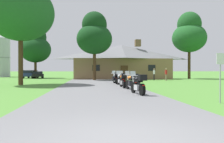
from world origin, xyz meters
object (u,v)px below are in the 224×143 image
(motorcycle_white_fourth_in_row, at_px, (121,79))
(bystander_white_shirt_beside_signpost, at_px, (154,74))
(motorcycle_white_fifth_in_row, at_px, (116,78))
(motorcycle_black_farthest_in_row, at_px, (115,77))
(motorcycle_black_nearest_to_camera, at_px, (138,84))
(tree_by_lodge_front, at_px, (94,35))
(tree_right_of_lodge, at_px, (189,34))
(tree_left_far, at_px, (35,46))
(motorcycle_orange_second_in_row, at_px, (132,82))
(metal_silo_distant, at_px, (0,55))
(metal_signpost_roadside, at_px, (220,72))
(motorcycle_orange_third_in_row, at_px, (123,80))
(bystander_red_shirt_near_lodge, at_px, (166,74))
(parked_black_sedan_far_left, at_px, (37,75))
(parked_navy_suv_far_left, at_px, (31,74))
(tree_left_near, at_px, (21,5))

(motorcycle_white_fourth_in_row, bearing_deg, bystander_white_shirt_beside_signpost, 53.91)
(motorcycle_white_fifth_in_row, height_order, motorcycle_black_farthest_in_row, same)
(bystander_white_shirt_beside_signpost, bearing_deg, motorcycle_black_nearest_to_camera, -8.91)
(motorcycle_black_farthest_in_row, distance_m, tree_by_lodge_front, 8.71)
(tree_right_of_lodge, xyz_separation_m, tree_left_far, (-25.76, 5.62, -1.63))
(motorcycle_white_fifth_in_row, xyz_separation_m, tree_left_far, (-12.10, 19.03, 5.09))
(motorcycle_orange_second_in_row, xyz_separation_m, metal_silo_distant, (-21.41, 34.56, 3.91))
(metal_signpost_roadside, bearing_deg, motorcycle_orange_third_in_row, 109.81)
(motorcycle_black_nearest_to_camera, xyz_separation_m, tree_right_of_lodge, (13.57, 23.53, 6.71))
(motorcycle_black_nearest_to_camera, bearing_deg, metal_signpost_roadside, -56.58)
(motorcycle_black_nearest_to_camera, xyz_separation_m, motorcycle_white_fourth_in_row, (0.07, 7.78, 0.00))
(bystander_red_shirt_near_lodge, bearing_deg, parked_black_sedan_far_left, -117.37)
(motorcycle_orange_second_in_row, xyz_separation_m, bystander_white_shirt_beside_signpost, (6.26, 16.41, 0.32))
(motorcycle_white_fifth_in_row, relative_size, motorcycle_black_farthest_in_row, 1.00)
(parked_navy_suv_far_left, bearing_deg, bystander_white_shirt_beside_signpost, -25.45)
(motorcycle_white_fourth_in_row, xyz_separation_m, parked_navy_suv_far_left, (-13.20, 21.92, 0.16))
(tree_by_lodge_front, xyz_separation_m, parked_navy_suv_far_left, (-11.13, 10.79, -5.45))
(metal_silo_distant, bearing_deg, motorcycle_orange_second_in_row, -58.22)
(metal_signpost_roadside, xyz_separation_m, tree_left_far, (-15.03, 32.39, 4.35))
(motorcycle_black_nearest_to_camera, bearing_deg, tree_left_near, 124.54)
(tree_right_of_lodge, xyz_separation_m, parked_navy_suv_far_left, (-26.71, 6.17, -6.55))
(motorcycle_white_fifth_in_row, height_order, parked_black_sedan_far_left, motorcycle_white_fifth_in_row)
(motorcycle_white_fourth_in_row, xyz_separation_m, tree_left_near, (-9.30, 2.31, 7.02))
(motorcycle_white_fifth_in_row, xyz_separation_m, metal_silo_distant, (-21.19, 27.11, 3.91))
(motorcycle_orange_second_in_row, distance_m, tree_by_lodge_front, 17.31)
(motorcycle_white_fifth_in_row, distance_m, metal_silo_distant, 34.63)
(motorcycle_white_fifth_in_row, relative_size, tree_left_near, 0.18)
(bystander_red_shirt_near_lodge, xyz_separation_m, bystander_white_shirt_beside_signpost, (-1.17, 1.72, -0.02))
(motorcycle_white_fourth_in_row, distance_m, motorcycle_white_fifth_in_row, 2.35)
(bystander_white_shirt_beside_signpost, height_order, metal_silo_distant, metal_silo_distant)
(bystander_white_shirt_beside_signpost, height_order, tree_by_lodge_front, tree_by_lodge_front)
(metal_signpost_roadside, height_order, parked_navy_suv_far_left, metal_signpost_roadside)
(bystander_red_shirt_near_lodge, xyz_separation_m, tree_left_far, (-19.75, 11.78, 4.75))
(tree_by_lodge_front, bearing_deg, tree_left_near, -129.33)
(motorcycle_orange_second_in_row, xyz_separation_m, motorcycle_orange_third_in_row, (-0.27, 2.35, 0.01))
(motorcycle_white_fifth_in_row, relative_size, tree_right_of_lodge, 0.19)
(motorcycle_orange_third_in_row, height_order, motorcycle_white_fourth_in_row, same)
(metal_signpost_roadside, relative_size, tree_left_far, 0.23)
(motorcycle_orange_second_in_row, xyz_separation_m, tree_left_near, (-9.37, 7.42, 7.04))
(tree_left_far, relative_size, parked_navy_suv_far_left, 1.97)
(bystander_red_shirt_near_lodge, distance_m, metal_signpost_roadside, 21.15)
(tree_left_far, height_order, parked_black_sedan_far_left, tree_left_far)
(motorcycle_black_farthest_in_row, distance_m, parked_navy_suv_far_left, 21.63)
(motorcycle_orange_second_in_row, distance_m, metal_silo_distant, 40.84)
(tree_right_of_lodge, height_order, parked_black_sedan_far_left, tree_right_of_lodge)
(motorcycle_white_fifth_in_row, bearing_deg, tree_left_far, 118.35)
(parked_black_sedan_far_left, bearing_deg, motorcycle_white_fifth_in_row, -72.45)
(motorcycle_white_fourth_in_row, height_order, tree_left_near, tree_left_near)
(tree_right_of_lodge, height_order, tree_left_near, tree_left_near)
(motorcycle_white_fourth_in_row, xyz_separation_m, bystander_red_shirt_near_lodge, (7.50, 9.59, 0.33))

